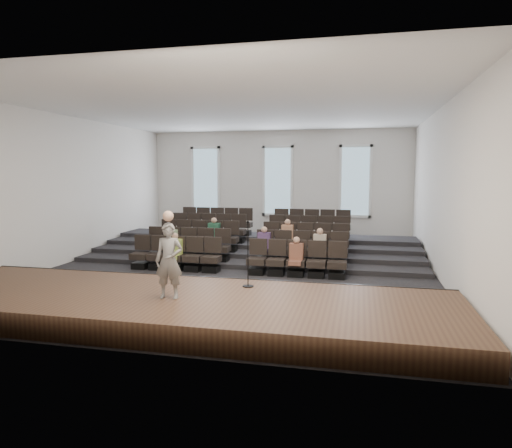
% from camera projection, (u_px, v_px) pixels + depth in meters
% --- Properties ---
extents(ground, '(14.00, 14.00, 0.00)m').
position_uv_depth(ground, '(239.00, 269.00, 14.59)').
color(ground, black).
rests_on(ground, ground).
extents(ceiling, '(12.00, 14.00, 0.02)m').
position_uv_depth(ceiling, '(238.00, 109.00, 14.03)').
color(ceiling, white).
rests_on(ceiling, ground).
extents(wall_back, '(12.00, 0.04, 5.00)m').
position_uv_depth(wall_back, '(278.00, 185.00, 21.11)').
color(wall_back, silver).
rests_on(wall_back, ground).
extents(wall_front, '(12.00, 0.04, 5.00)m').
position_uv_depth(wall_front, '(128.00, 207.00, 7.51)').
color(wall_front, silver).
rests_on(wall_front, ground).
extents(wall_left, '(0.04, 14.00, 5.00)m').
position_uv_depth(wall_left, '(69.00, 190.00, 15.65)').
color(wall_left, silver).
rests_on(wall_left, ground).
extents(wall_right, '(0.04, 14.00, 5.00)m').
position_uv_depth(wall_right, '(443.00, 193.00, 12.97)').
color(wall_right, silver).
rests_on(wall_right, ground).
extents(stage, '(11.80, 3.60, 0.50)m').
position_uv_depth(stage, '(176.00, 307.00, 9.62)').
color(stage, '#4B3320').
rests_on(stage, ground).
extents(stage_lip, '(11.80, 0.06, 0.52)m').
position_uv_depth(stage_lip, '(204.00, 287.00, 11.34)').
color(stage_lip, black).
rests_on(stage_lip, ground).
extents(risers, '(11.80, 4.80, 0.60)m').
position_uv_depth(risers, '(260.00, 247.00, 17.64)').
color(risers, black).
rests_on(risers, ground).
extents(seating_rows, '(6.80, 4.70, 1.67)m').
position_uv_depth(seating_rows, '(250.00, 241.00, 16.01)').
color(seating_rows, black).
rests_on(seating_rows, ground).
extents(windows, '(8.44, 0.10, 3.24)m').
position_uv_depth(windows, '(278.00, 181.00, 21.02)').
color(windows, white).
rests_on(windows, wall_back).
extents(audience, '(5.45, 2.64, 1.10)m').
position_uv_depth(audience, '(245.00, 242.00, 14.91)').
color(audience, '#9BB347').
rests_on(audience, seating_rows).
extents(speaker, '(0.61, 0.45, 1.56)m').
position_uv_depth(speaker, '(169.00, 261.00, 9.31)').
color(speaker, slate).
rests_on(speaker, stage).
extents(mic_stand, '(0.25, 0.25, 1.51)m').
position_uv_depth(mic_stand, '(248.00, 267.00, 10.29)').
color(mic_stand, black).
rests_on(mic_stand, stage).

